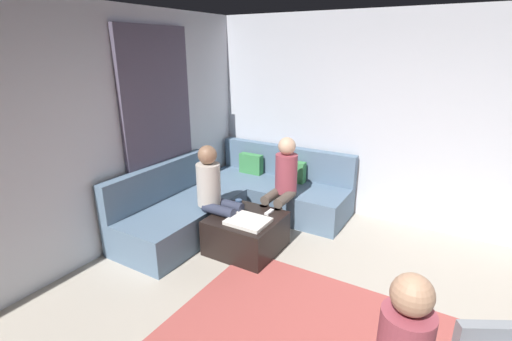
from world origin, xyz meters
name	(u,v)px	position (x,y,z in m)	size (l,w,h in m)	color
wall_back	(424,124)	(0.00, 2.94, 1.35)	(6.00, 0.12, 2.70)	silver
wall_left	(53,146)	(-2.94, 0.00, 1.35)	(0.12, 6.00, 2.70)	silver
curtain_panel	(159,132)	(-2.84, 1.30, 1.25)	(0.06, 1.10, 2.50)	#595166
sectional_couch	(237,200)	(-2.08, 1.88, 0.28)	(2.10, 2.55, 0.87)	slate
ottoman	(246,233)	(-1.54, 1.25, 0.21)	(0.76, 0.76, 0.42)	black
folded_blanket	(248,221)	(-1.44, 1.13, 0.44)	(0.44, 0.36, 0.04)	white
coffee_mug	(239,203)	(-1.76, 1.43, 0.47)	(0.08, 0.08, 0.10)	#334C72
game_remote	(269,212)	(-1.36, 1.47, 0.43)	(0.05, 0.15, 0.02)	white
person_on_couch_back	(283,181)	(-1.42, 1.93, 0.66)	(0.30, 0.60, 1.20)	brown
person_on_couch_side	(216,192)	(-1.93, 1.22, 0.66)	(0.60, 0.30, 1.20)	#2D3347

